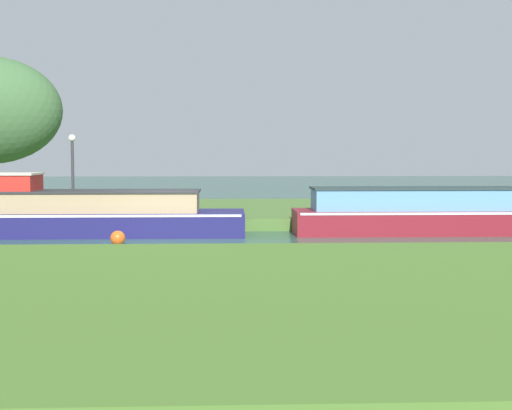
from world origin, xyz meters
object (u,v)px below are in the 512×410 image
at_px(maroon_narrowboat, 435,213).
at_px(channel_buoy, 118,238).
at_px(navy_barge, 76,215).
at_px(lamp_post, 73,164).

distance_m(maroon_narrowboat, channel_buoy, 9.70).
height_order(navy_barge, maroon_narrowboat, navy_barge).
height_order(maroon_narrowboat, lamp_post, lamp_post).
xyz_separation_m(maroon_narrowboat, lamp_post, (-11.68, 2.53, 1.49)).
bearing_deg(maroon_narrowboat, channel_buoy, -165.20).
bearing_deg(lamp_post, navy_barge, -75.37).
bearing_deg(channel_buoy, maroon_narrowboat, 14.80).
xyz_separation_m(navy_barge, channel_buoy, (1.66, -2.47, -0.41)).
xyz_separation_m(navy_barge, lamp_post, (-0.66, 2.53, 1.52)).
height_order(navy_barge, lamp_post, lamp_post).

